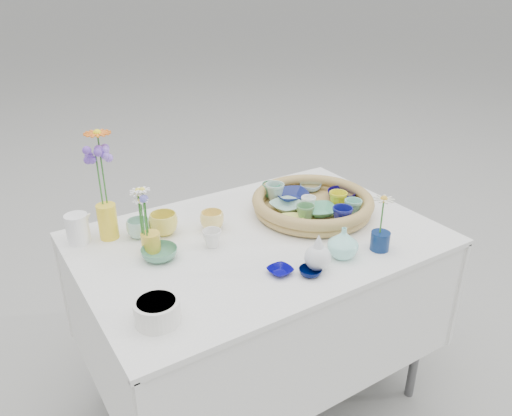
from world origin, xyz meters
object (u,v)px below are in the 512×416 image
wicker_tray (312,204)px  tall_vase_yellow (108,221)px  bud_vase_seafoam (343,243)px  display_table (259,394)px

wicker_tray → tall_vase_yellow: tall_vase_yellow is taller
wicker_tray → bud_vase_seafoam: bud_vase_seafoam is taller
wicker_tray → bud_vase_seafoam: 0.34m
wicker_tray → display_table: bearing=-169.9°
display_table → wicker_tray: wicker_tray is taller
tall_vase_yellow → display_table: bearing=-31.5°
display_table → wicker_tray: size_ratio=2.66×
wicker_tray → tall_vase_yellow: bearing=162.7°
display_table → bud_vase_seafoam: size_ratio=11.78×
display_table → tall_vase_yellow: (-0.45, 0.28, 0.83)m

